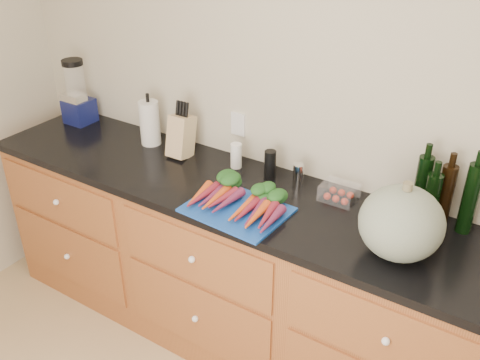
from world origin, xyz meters
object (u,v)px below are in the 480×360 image
Objects in this scene: squash at (401,223)px; tomato_box at (339,192)px; knife_block at (181,136)px; cutting_board at (237,210)px; paper_towel at (150,123)px; carrots at (242,199)px; blender_appliance at (77,95)px.

squash is 0.45m from tomato_box.
cutting_board is at bearing -29.02° from knife_block.
squash is 1.48m from paper_towel.
paper_towel is at bearing 157.44° from cutting_board.
cutting_board is 1.98× the size of knife_block.
cutting_board is at bearing -90.00° from carrots.
paper_towel is at bearing 175.02° from knife_block.
squash reaches higher than paper_towel.
tomato_box is at bearing 40.54° from carrots.
knife_block is at bearing -4.98° from paper_towel.
blender_appliance is 1.75× the size of knife_block.
tomato_box is (1.11, 0.01, -0.08)m from paper_towel.
carrots is (0.00, 0.04, 0.03)m from cutting_board.
cutting_board is at bearing -22.56° from paper_towel.
squash is 2.02m from blender_appliance.
blender_appliance reaches higher than knife_block.
knife_block is (0.23, -0.02, -0.01)m from paper_towel.
carrots is 0.44m from tomato_box.
paper_towel is (-0.77, 0.28, 0.08)m from carrots.
carrots is 0.60m from knife_block.
squash is at bearing -10.32° from knife_block.
cutting_board is 0.05m from carrots.
squash is 1.25m from knife_block.
blender_appliance is at bearing 178.68° from knife_block.
paper_towel is 0.23m from knife_block.
blender_appliance reaches higher than paper_towel.
cutting_board is 0.98× the size of carrots.
knife_block is (-0.54, 0.30, 0.10)m from cutting_board.
knife_block is 0.88m from tomato_box.
blender_appliance is at bearing 166.48° from cutting_board.
paper_towel is (-0.77, 0.32, 0.12)m from cutting_board.
cutting_board is at bearing -135.55° from tomato_box.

